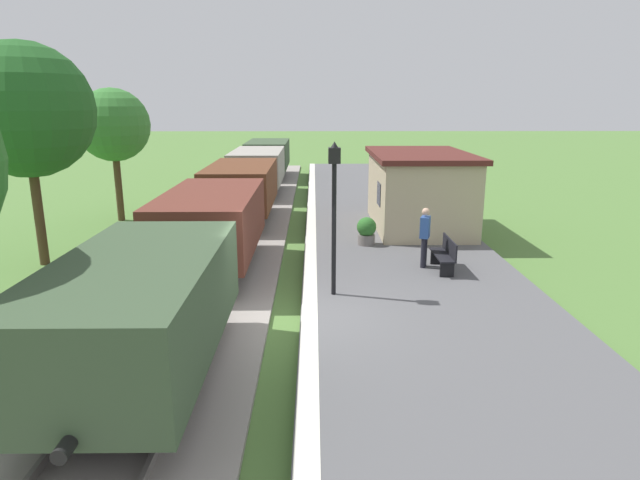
# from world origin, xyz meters

# --- Properties ---
(ground_plane) EXTENTS (160.00, 160.00, 0.00)m
(ground_plane) POSITION_xyz_m (0.00, 0.00, 0.00)
(ground_plane) COLOR #517A38
(platform_slab) EXTENTS (6.00, 60.00, 0.25)m
(platform_slab) POSITION_xyz_m (3.20, 0.00, 0.12)
(platform_slab) COLOR #565659
(platform_slab) RESTS_ON ground
(platform_edge_stripe) EXTENTS (0.36, 60.00, 0.01)m
(platform_edge_stripe) POSITION_xyz_m (0.40, 0.00, 0.25)
(platform_edge_stripe) COLOR silver
(platform_edge_stripe) RESTS_ON platform_slab
(track_ballast) EXTENTS (3.80, 60.00, 0.12)m
(track_ballast) POSITION_xyz_m (-2.40, 0.00, 0.06)
(track_ballast) COLOR gray
(track_ballast) RESTS_ON ground
(rail_near) EXTENTS (0.07, 60.00, 0.14)m
(rail_near) POSITION_xyz_m (-1.68, 0.00, 0.19)
(rail_near) COLOR slate
(rail_near) RESTS_ON track_ballast
(rail_far) EXTENTS (0.07, 60.00, 0.14)m
(rail_far) POSITION_xyz_m (-3.12, 0.00, 0.19)
(rail_far) COLOR slate
(rail_far) RESTS_ON track_ballast
(freight_train) EXTENTS (2.50, 32.60, 2.12)m
(freight_train) POSITION_xyz_m (-2.40, 10.54, 1.40)
(freight_train) COLOR #384C33
(freight_train) RESTS_ON rail_near
(station_hut) EXTENTS (3.50, 5.80, 2.78)m
(station_hut) POSITION_xyz_m (4.40, 8.86, 1.65)
(station_hut) COLOR tan
(station_hut) RESTS_ON platform_slab
(bench_near_hut) EXTENTS (0.42, 1.50, 0.91)m
(bench_near_hut) POSITION_xyz_m (4.14, 3.38, 0.72)
(bench_near_hut) COLOR black
(bench_near_hut) RESTS_ON platform_slab
(person_waiting) EXTENTS (0.36, 0.44, 1.71)m
(person_waiting) POSITION_xyz_m (3.62, 3.71, 1.18)
(person_waiting) COLOR black
(person_waiting) RESTS_ON platform_slab
(potted_planter) EXTENTS (0.64, 0.64, 0.92)m
(potted_planter) POSITION_xyz_m (2.23, 6.22, 0.72)
(potted_planter) COLOR slate
(potted_planter) RESTS_ON platform_slab
(lamp_post_near) EXTENTS (0.28, 0.28, 3.70)m
(lamp_post_near) POSITION_xyz_m (0.98, 1.47, 2.80)
(lamp_post_near) COLOR black
(lamp_post_near) RESTS_ON platform_slab
(tree_trackside_mid) EXTENTS (3.86, 3.86, 6.52)m
(tree_trackside_mid) POSITION_xyz_m (-7.74, 4.94, 4.58)
(tree_trackside_mid) COLOR #4C3823
(tree_trackside_mid) RESTS_ON ground
(tree_trackside_far) EXTENTS (2.91, 2.91, 5.37)m
(tree_trackside_far) POSITION_xyz_m (-7.55, 11.25, 3.89)
(tree_trackside_far) COLOR #4C3823
(tree_trackside_far) RESTS_ON ground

